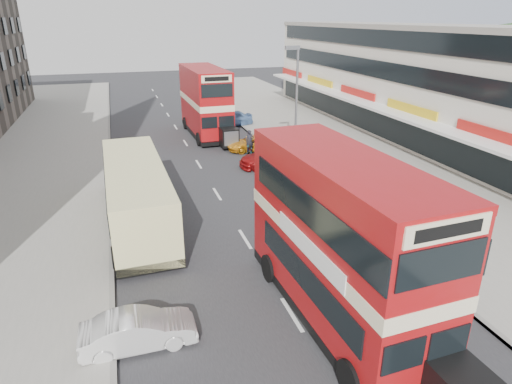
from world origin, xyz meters
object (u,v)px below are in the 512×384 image
object	(u,v)px
coach	(137,192)
car_right_a	(273,157)
car_right_b	(253,143)
car_left_front	(138,330)
pedestrian_near	(333,169)
cyclist	(250,148)
bus_main	(341,241)
car_right_c	(230,118)
street_lamp	(295,97)
bus_second	(205,102)

from	to	relation	value
coach	car_right_a	world-z (taller)	coach
coach	car_right_b	bearing A→B (deg)	47.48
car_left_front	pedestrian_near	world-z (taller)	pedestrian_near
car_right_b	car_right_a	bearing A→B (deg)	1.89
pedestrian_near	cyclist	xyz separation A→B (m)	(-3.15, 7.48, -0.44)
bus_main	car_right_c	size ratio (longest dim) A/B	2.35
cyclist	car_left_front	bearing A→B (deg)	-115.63
street_lamp	coach	bearing A→B (deg)	-149.33
bus_main	car_right_a	size ratio (longest dim) A/B	2.15
bus_second	pedestrian_near	distance (m)	15.77
coach	street_lamp	bearing A→B (deg)	29.21
street_lamp	car_right_b	bearing A→B (deg)	112.13
car_left_front	car_right_b	size ratio (longest dim) A/B	0.88
car_right_a	cyclist	world-z (taller)	cyclist
bus_main	coach	xyz separation A→B (m)	(-6.13, 9.84, -1.26)
coach	car_right_b	size ratio (longest dim) A/B	2.66
car_right_c	car_right_a	bearing A→B (deg)	-0.93
bus_second	car_left_front	xyz separation A→B (m)	(-7.53, -26.08, -2.38)
coach	car_right_c	distance (m)	21.84
car_right_c	pedestrian_near	world-z (taller)	pedestrian_near
car_right_b	cyclist	xyz separation A→B (m)	(-0.73, -1.52, 0.09)
coach	car_right_b	world-z (taller)	coach
bus_main	car_right_b	xyz separation A→B (m)	(3.35, 20.71, -2.40)
car_right_c	pedestrian_near	bearing A→B (deg)	6.58
coach	car_left_front	size ratio (longest dim) A/B	3.04
bus_main	pedestrian_near	distance (m)	13.18
bus_main	car_right_c	distance (m)	29.66
coach	car_right_c	size ratio (longest dim) A/B	2.51
car_left_front	coach	bearing A→B (deg)	-3.52
bus_main	car_right_b	world-z (taller)	bus_main
car_right_a	bus_main	bearing A→B (deg)	-12.73
car_right_c	cyclist	size ratio (longest dim) A/B	2.17
bus_main	car_right_c	xyz separation A→B (m)	(3.63, 29.35, -2.23)
cyclist	coach	bearing A→B (deg)	-132.19
coach	car_right_a	xyz separation A→B (m)	(9.62, 6.64, -1.02)
car_right_b	car_right_c	bearing A→B (deg)	178.05
bus_main	bus_second	distance (m)	26.57
coach	cyclist	xyz separation A→B (m)	(8.74, 9.35, -1.04)
bus_second	car_right_b	distance (m)	6.82
cyclist	bus_second	bearing A→B (deg)	104.64
street_lamp	pedestrian_near	distance (m)	6.06
car_right_a	bus_second	bearing A→B (deg)	-165.88
car_right_c	bus_second	bearing A→B (deg)	-45.62
bus_main	car_right_a	distance (m)	16.99
car_right_b	pedestrian_near	size ratio (longest dim) A/B	2.17
bus_main	street_lamp	bearing A→B (deg)	-109.58
car_left_front	car_right_c	world-z (taller)	car_right_c
coach	bus_main	bearing A→B (deg)	-59.54
car_right_a	car_right_c	xyz separation A→B (m)	(0.14, 12.88, 0.05)
bus_second	coach	distance (m)	18.15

